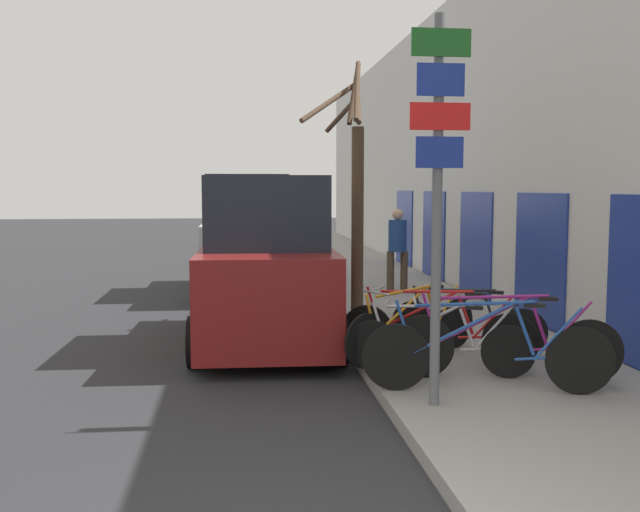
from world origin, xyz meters
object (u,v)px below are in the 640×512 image
bicycle_2 (439,344)px  pedestrian_near (397,244)px  bicycle_0 (487,353)px  bicycle_4 (414,327)px  signpost (438,187)px  bicycle_3 (436,331)px  street_tree (355,195)px  bicycle_1 (505,344)px  bicycle_5 (467,323)px  parked_car_1 (247,240)px  parked_car_0 (267,270)px

bicycle_2 → pedestrian_near: (1.02, 6.64, 0.63)m
bicycle_2 → bicycle_0: bearing=-140.3°
bicycle_2 → bicycle_4: bearing=24.1°
signpost → pedestrian_near: bearing=79.8°
bicycle_3 → street_tree: street_tree is taller
bicycle_1 → bicycle_5: 1.53m
bicycle_2 → bicycle_3: bearing=5.9°
bicycle_0 → bicycle_5: 2.00m
parked_car_1 → bicycle_4: bearing=-74.1°
bicycle_3 → bicycle_4: (-0.21, 0.31, -0.00)m
bicycle_1 → bicycle_2: 0.74m
bicycle_2 → parked_car_1: (-2.09, 7.76, 0.65)m
bicycle_2 → bicycle_1: bearing=-99.3°
bicycle_2 → parked_car_0: bearing=56.2°
bicycle_3 → parked_car_0: bearing=72.4°
bicycle_4 → parked_car_1: 7.22m
signpost → bicycle_1: signpost is taller
bicycle_2 → bicycle_3: size_ratio=0.93×
bicycle_0 → pedestrian_near: 7.47m
bicycle_3 → bicycle_4: bicycle_3 is taller
signpost → street_tree: street_tree is taller
bicycle_5 → pedestrian_near: pedestrian_near is taller
bicycle_3 → bicycle_5: bearing=-17.4°
bicycle_1 → bicycle_4: bearing=46.5°
bicycle_5 → signpost: bearing=-174.4°
bicycle_5 → street_tree: 3.21m
bicycle_4 → street_tree: bearing=-27.9°
bicycle_2 → street_tree: size_ratio=0.49×
parked_car_1 → pedestrian_near: (3.12, -1.12, -0.02)m
bicycle_4 → street_tree: street_tree is taller
bicycle_1 → pedestrian_near: (0.37, 6.99, 0.57)m
bicycle_4 → bicycle_2: bearing=151.8°
signpost → parked_car_0: (-1.51, 3.57, -1.21)m
bicycle_2 → pedestrian_near: bearing=9.9°
bicycle_1 → pedestrian_near: size_ratio=1.43×
parked_car_0 → bicycle_4: bearing=-39.7°
bicycle_5 → bicycle_4: bearing=143.1°
bicycle_4 → parked_car_0: (-1.80, 1.59, 0.57)m
parked_car_1 → signpost: bearing=-79.3°
street_tree → bicycle_1: bearing=-75.9°
parked_car_0 → pedestrian_near: (2.90, 4.20, 0.03)m
signpost → bicycle_2: 2.15m
bicycle_0 → bicycle_1: 0.55m
bicycle_0 → street_tree: street_tree is taller
bicycle_0 → bicycle_4: size_ratio=1.30×
bicycle_4 → pedestrian_near: 5.92m
parked_car_0 → bicycle_5: bearing=-24.1°
bicycle_2 → bicycle_4: bicycle_4 is taller
bicycle_0 → bicycle_2: 0.82m
bicycle_4 → parked_car_1: parked_car_1 is taller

